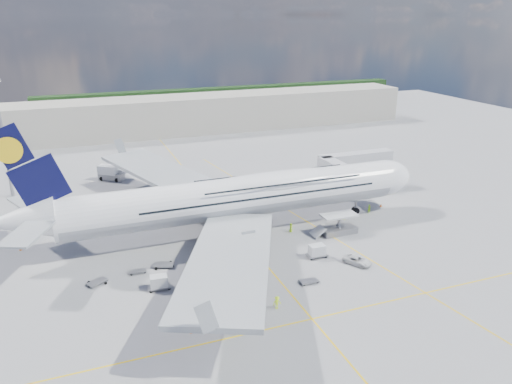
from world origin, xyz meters
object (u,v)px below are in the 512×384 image
object	(u,v)px
dolly_back	(97,282)
catering_truck_outer	(111,173)
crew_nose	(369,209)
light_mast	(3,138)
cone_tail	(21,249)
crew_loader	(344,216)
crew_tug	(277,303)
jet_bridge	(350,164)
service_van	(357,260)
dolly_nose_near	(309,281)
baggage_tug	(249,252)
cone_wing_right_outer	(191,331)
crew_wing	(187,267)
crew_van	(291,228)
cone_nose	(381,205)
cone_wing_left_outer	(115,198)
airliner	(239,196)
dolly_row_a	(159,282)
cone_wing_right_inner	(204,288)
cone_wing_left_inner	(165,220)
dolly_row_c	(163,265)
cargo_loader	(337,227)
catering_truck_inner	(177,196)

from	to	relation	value
dolly_back	catering_truck_outer	world-z (taller)	catering_truck_outer
crew_nose	light_mast	bearing A→B (deg)	141.88
light_mast	cone_tail	distance (m)	31.96
catering_truck_outer	cone_tail	size ratio (longest dim) A/B	10.94
crew_loader	crew_tug	xyz separation A→B (m)	(-24.48, -23.81, 0.17)
dolly_back	jet_bridge	bearing A→B (deg)	-7.90
light_mast	dolly_back	distance (m)	49.39
service_van	jet_bridge	bearing A→B (deg)	31.68
dolly_nose_near	cone_tail	bearing A→B (deg)	146.44
baggage_tug	catering_truck_outer	distance (m)	52.82
baggage_tug	cone_wing_right_outer	bearing A→B (deg)	-125.72
dolly_nose_near	crew_wing	bearing A→B (deg)	149.39
crew_nose	crew_van	distance (m)	18.81
cone_nose	cone_wing_left_outer	size ratio (longest dim) A/B	0.99
airliner	light_mast	bearing A→B (deg)	139.00
cone_tail	dolly_row_a	bearing A→B (deg)	-47.10
dolly_back	crew_van	distance (m)	35.43
service_van	cone_wing_right_inner	size ratio (longest dim) A/B	7.35
jet_bridge	cone_wing_left_inner	world-z (taller)	jet_bridge
dolly_row_a	airliner	bearing A→B (deg)	45.96
dolly_row_a	service_van	distance (m)	31.26
crew_wing	cone_wing_right_outer	world-z (taller)	crew_wing
dolly_row_c	catering_truck_outer	distance (m)	48.46
jet_bridge	catering_truck_outer	xyz separation A→B (m)	(-48.43, 28.72, -5.12)
service_van	cone_nose	world-z (taller)	service_van
dolly_row_c	dolly_nose_near	distance (m)	23.13
dolly_back	cone_wing_left_inner	distance (m)	24.71
jet_bridge	dolly_row_a	bearing A→B (deg)	-150.99
dolly_row_c	cone_tail	bearing A→B (deg)	168.71
crew_tug	baggage_tug	bearing A→B (deg)	78.17
cargo_loader	dolly_back	xyz separation A→B (m)	(-42.51, -3.38, -0.92)
cone_wing_right_outer	service_van	bearing A→B (deg)	15.96
crew_nose	crew_tug	world-z (taller)	crew_tug
crew_tug	cone_wing_left_outer	world-z (taller)	crew_tug
airliner	crew_tug	bearing A→B (deg)	-97.89
cone_wing_left_outer	cargo_loader	bearing A→B (deg)	-42.16
catering_truck_outer	service_van	xyz separation A→B (m)	(32.32, -58.52, -1.08)
catering_truck_inner	cargo_loader	bearing A→B (deg)	-46.48
cone_wing_right_inner	baggage_tug	bearing A→B (deg)	37.32
dolly_back	crew_wing	size ratio (longest dim) A/B	1.96
catering_truck_inner	catering_truck_outer	size ratio (longest dim) A/B	0.90
cone_wing_right_outer	cone_tail	distance (m)	39.47
dolly_row_c	cone_wing_left_inner	size ratio (longest dim) A/B	7.69
airliner	service_van	bearing A→B (deg)	-54.56
catering_truck_outer	crew_tug	size ratio (longest dim) A/B	3.59
service_van	cone_wing_left_outer	xyz separation A→B (m)	(-32.96, 44.44, -0.35)
light_mast	dolly_back	xyz separation A→B (m)	(14.31, -45.48, -12.88)
crew_loader	cone_wing_right_inner	size ratio (longest dim) A/B	2.43
crew_loader	cone_wing_right_outer	distance (m)	44.37
catering_truck_outer	cone_wing_left_inner	bearing A→B (deg)	-41.08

